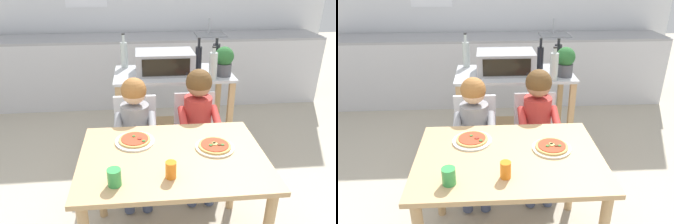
% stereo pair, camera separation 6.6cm
% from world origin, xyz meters
% --- Properties ---
extents(ground_plane, '(11.99, 11.99, 0.00)m').
position_xyz_m(ground_plane, '(0.00, 1.20, 0.00)').
color(ground_plane, '#B7AD99').
extents(kitchen_counter, '(4.55, 0.60, 1.11)m').
position_xyz_m(kitchen_counter, '(0.00, 2.65, 0.46)').
color(kitchen_counter, silver).
rests_on(kitchen_counter, ground).
extents(kitchen_island_cart, '(1.07, 0.54, 0.88)m').
position_xyz_m(kitchen_island_cart, '(0.13, 1.17, 0.59)').
color(kitchen_island_cart, '#B7BABF').
rests_on(kitchen_island_cart, ground).
extents(toaster_oven, '(0.52, 0.34, 0.20)m').
position_xyz_m(toaster_oven, '(0.05, 1.17, 0.98)').
color(toaster_oven, '#999BA0').
rests_on(toaster_oven, kitchen_island_cart).
extents(bottle_dark_olive_oil, '(0.07, 0.07, 0.30)m').
position_xyz_m(bottle_dark_olive_oil, '(0.53, 1.21, 1.01)').
color(bottle_dark_olive_oil, black).
rests_on(bottle_dark_olive_oil, kitchen_island_cart).
extents(bottle_tall_green_wine, '(0.07, 0.07, 0.29)m').
position_xyz_m(bottle_tall_green_wine, '(0.45, 0.95, 1.00)').
color(bottle_tall_green_wine, '#ADB7B2').
rests_on(bottle_tall_green_wine, kitchen_island_cart).
extents(bottle_brown_beer, '(0.06, 0.06, 0.29)m').
position_xyz_m(bottle_brown_beer, '(0.38, 1.28, 0.99)').
color(bottle_brown_beer, black).
rests_on(bottle_brown_beer, kitchen_island_cart).
extents(bottle_slim_sauce, '(0.07, 0.07, 0.32)m').
position_xyz_m(bottle_slim_sauce, '(-0.32, 1.37, 1.01)').
color(bottle_slim_sauce, '#ADB7B2').
rests_on(bottle_slim_sauce, kitchen_island_cart).
extents(potted_herb_plant, '(0.17, 0.17, 0.26)m').
position_xyz_m(potted_herb_plant, '(0.56, 1.05, 1.02)').
color(potted_herb_plant, '#4C4C51').
rests_on(potted_herb_plant, kitchen_island_cart).
extents(dining_table, '(1.12, 0.80, 0.74)m').
position_xyz_m(dining_table, '(0.00, 0.00, 0.62)').
color(dining_table, tan).
rests_on(dining_table, ground).
extents(dining_chair_left, '(0.36, 0.36, 0.81)m').
position_xyz_m(dining_chair_left, '(-0.23, 0.68, 0.48)').
color(dining_chair_left, silver).
rests_on(dining_chair_left, ground).
extents(dining_chair_right, '(0.36, 0.36, 0.81)m').
position_xyz_m(dining_chair_right, '(0.27, 0.71, 0.48)').
color(dining_chair_right, silver).
rests_on(dining_chair_right, ground).
extents(child_in_grey_shirt, '(0.32, 0.42, 1.01)m').
position_xyz_m(child_in_grey_shirt, '(-0.23, 0.56, 0.66)').
color(child_in_grey_shirt, '#424C6B').
rests_on(child_in_grey_shirt, ground).
extents(child_in_red_shirt, '(0.32, 0.42, 1.05)m').
position_xyz_m(child_in_red_shirt, '(0.27, 0.59, 0.69)').
color(child_in_red_shirt, '#424C6B').
rests_on(child_in_red_shirt, ground).
extents(pizza_plate_white, '(0.25, 0.25, 0.03)m').
position_xyz_m(pizza_plate_white, '(-0.23, 0.18, 0.75)').
color(pizza_plate_white, white).
rests_on(pizza_plate_white, dining_table).
extents(pizza_plate_cream, '(0.24, 0.24, 0.03)m').
position_xyz_m(pizza_plate_cream, '(0.27, 0.06, 0.75)').
color(pizza_plate_cream, beige).
rests_on(pizza_plate_cream, dining_table).
extents(drinking_cup_orange, '(0.06, 0.06, 0.10)m').
position_xyz_m(drinking_cup_orange, '(-0.03, -0.22, 0.79)').
color(drinking_cup_orange, orange).
rests_on(drinking_cup_orange, dining_table).
extents(drinking_cup_green, '(0.07, 0.07, 0.09)m').
position_xyz_m(drinking_cup_green, '(-0.33, -0.25, 0.79)').
color(drinking_cup_green, green).
rests_on(drinking_cup_green, dining_table).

